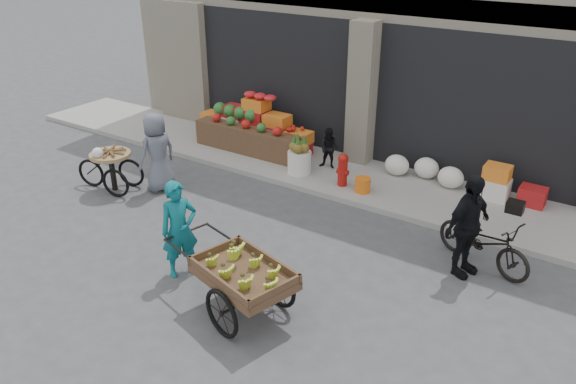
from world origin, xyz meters
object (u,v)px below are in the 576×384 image
Objects in this scene: pineapple_bin at (299,162)px; vendor_woman at (179,229)px; tricycle_cart at (111,165)px; vendor_grey at (157,152)px; banana_cart at (241,270)px; orange_bucket at (363,185)px; seated_person at (329,148)px; cyclist at (468,226)px; bicycle at (484,241)px; fire_hydrant at (343,168)px.

vendor_woman is at bearing -83.89° from pineapple_bin.
vendor_grey is (0.80, 0.56, 0.27)m from tricycle_cart.
pineapple_bin is 0.20× the size of banana_cart.
orange_bucket is 0.34× the size of seated_person.
vendor_woman reaches higher than pineapple_bin.
cyclist is (7.12, 0.97, 0.29)m from tricycle_cart.
tricycle_cart is 7.45m from bicycle.
vendor_woman is (-1.15, -4.11, 0.54)m from orange_bucket.
bicycle is (6.52, 0.80, -0.39)m from vendor_grey.
seated_person is 0.54× the size of cyclist.
pineapple_bin is 4.56m from cyclist.
orange_bucket is at bearing 86.12° from bicycle.
cyclist reaches higher than tricycle_cart.
fire_hydrant is 0.41× the size of cyclist.
orange_bucket is at bearing 13.58° from vendor_woman.
seated_person is 0.64× the size of tricycle_cart.
fire_hydrant reaches higher than orange_bucket.
cyclist is at bearing -6.86° from tricycle_cart.
pineapple_bin is at bearing 35.34° from vendor_woman.
cyclist reaches higher than orange_bucket.
fire_hydrant is 0.49× the size of tricycle_cart.
bicycle reaches higher than orange_bucket.
banana_cart is 1.61× the size of vendor_woman.
pineapple_bin is 1.62× the size of orange_bucket.
fire_hydrant is at bearing -52.88° from seated_person.
fire_hydrant is 3.53m from cyclist.
vendor_woman is 3.72m from tricycle_cart.
bicycle is 1.00× the size of cyclist.
vendor_woman is (-1.43, 0.28, 0.07)m from banana_cart.
tricycle_cart is 0.85× the size of cyclist.
pineapple_bin is 1.61m from orange_bucket.
orange_bucket is 0.20× the size of vendor_woman.
vendor_grey is (-2.13, -2.12, 0.47)m from pineapple_bin.
bicycle is at bearing -21.10° from fire_hydrant.
seated_person is (-0.70, 0.65, 0.08)m from fire_hydrant.
pineapple_bin is at bearing -133.69° from seated_person.
bicycle is at bearing -23.61° from orange_bucket.
orange_bucket is (1.60, -0.10, -0.10)m from pineapple_bin.
vendor_grey reaches higher than banana_cart.
banana_cart is 5.14m from tricycle_cart.
tricycle_cart is at bearing -145.40° from seated_person.
cyclist is (3.79, -2.32, 0.27)m from seated_person.
fire_hydrant is at bearing 174.29° from orange_bucket.
seated_person is (0.40, 0.60, 0.21)m from pineapple_bin.
cyclist is (2.31, 2.76, 0.12)m from banana_cart.
seated_person is 5.30m from banana_cart.
pineapple_bin is 0.75m from seated_person.
cyclist is at bearing 173.16° from bicycle.
seated_person reaches higher than banana_cart.
vendor_woman reaches higher than seated_person.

